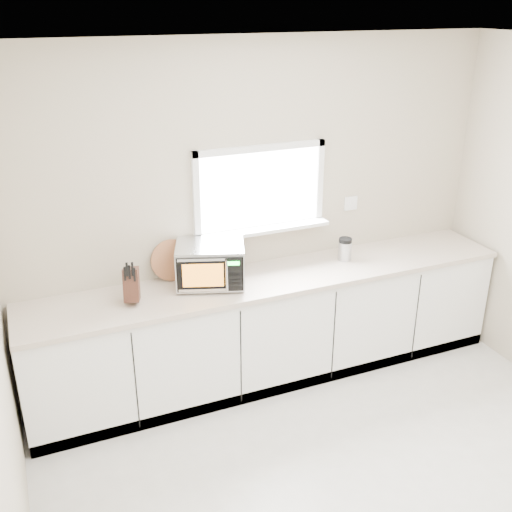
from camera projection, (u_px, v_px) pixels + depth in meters
back_wall at (259, 211)px, 4.79m from camera, size 4.00×0.17×2.70m
cabinets at (273, 328)px, 4.91m from camera, size 3.92×0.60×0.88m
countertop at (274, 278)px, 4.72m from camera, size 3.92×0.64×0.04m
microwave at (210, 264)px, 4.51m from camera, size 0.60×0.54×0.33m
knife_block at (131, 284)px, 4.25m from camera, size 0.16×0.25×0.33m
cutting_board at (172, 260)px, 4.59m from camera, size 0.32×0.08×0.32m
coffee_grinder at (345, 249)px, 4.96m from camera, size 0.12×0.12×0.19m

